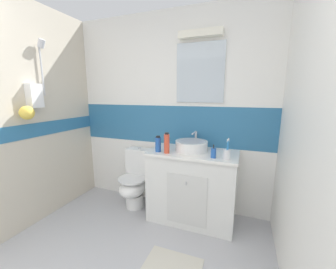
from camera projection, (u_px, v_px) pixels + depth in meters
The scene contains 10 objects.
ground_plane at pixel (121, 269), 1.79m from camera, with size 3.20×3.48×0.04m, color #B2B2B7.
wall_back_tiled at pixel (170, 112), 2.69m from camera, with size 3.20×0.20×2.50m.
wall_right_plain at pixel (328, 141), 1.08m from camera, with size 0.10×3.48×2.50m, color white.
vanity_cabinet at pixel (192, 186), 2.43m from camera, with size 1.01×0.55×0.85m.
sink_basin at pixel (191, 145), 2.37m from camera, with size 0.37×0.42×0.20m.
toilet at pixel (135, 180), 2.73m from camera, with size 0.37×0.50×0.78m.
toothbrush_cup at pixel (227, 153), 2.06m from camera, with size 0.07×0.07×0.21m.
soap_dispenser at pixel (213, 153), 2.10m from camera, with size 0.05×0.05×0.14m.
shampoo_bottle_tall at pixel (167, 143), 2.25m from camera, with size 0.06×0.06×0.23m.
mouthwash_bottle at pixel (158, 144), 2.32m from camera, with size 0.07×0.07×0.18m.
Camera 1 is at (0.93, -0.08, 1.49)m, focal length 21.73 mm.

